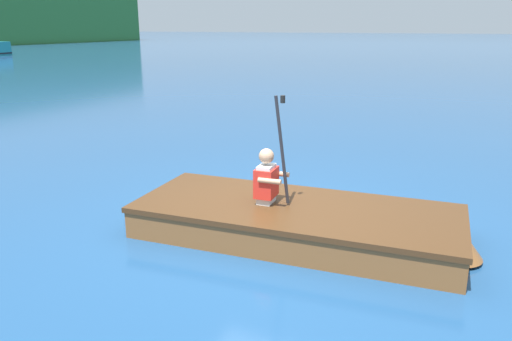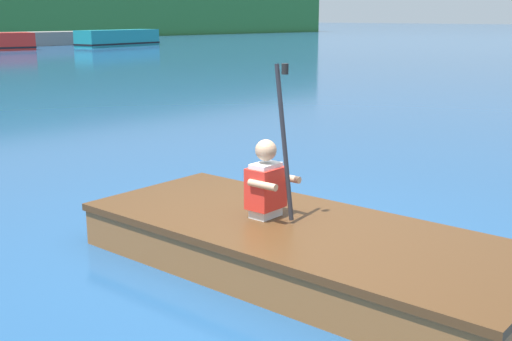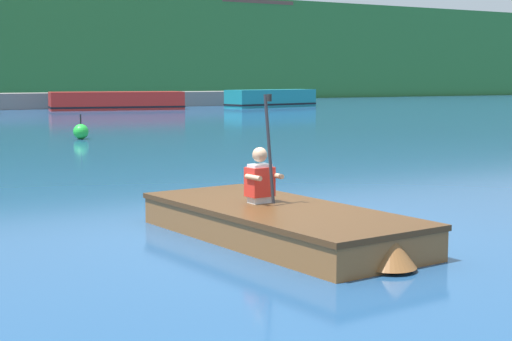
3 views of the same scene
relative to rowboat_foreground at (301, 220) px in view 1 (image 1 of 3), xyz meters
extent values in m
plane|color=navy|center=(0.10, 0.44, -0.21)|extent=(300.00, 300.00, 0.00)
cube|color=brown|center=(-0.01, 0.06, -0.03)|extent=(1.76, 3.68, 0.36)
cube|color=#482C16|center=(-0.01, 0.06, 0.13)|extent=(1.80, 3.72, 0.06)
cube|color=#482C16|center=(-0.01, 0.06, 0.12)|extent=(1.46, 3.16, 0.02)
cone|color=brown|center=(0.16, -1.64, -0.01)|extent=(0.54, 0.54, 0.33)
cube|color=brown|center=(-0.03, 0.32, 0.11)|extent=(1.36, 0.29, 0.03)
cube|color=silver|center=(-0.04, 0.41, 0.38)|extent=(0.25, 0.18, 0.44)
cube|color=red|center=(-0.04, 0.41, 0.40)|extent=(0.31, 0.24, 0.33)
sphere|color=tan|center=(-0.04, 0.41, 0.70)|extent=(0.17, 0.17, 0.17)
cylinder|color=tan|center=(-0.18, 0.31, 0.46)|extent=(0.08, 0.26, 0.06)
cylinder|color=tan|center=(0.12, 0.34, 0.46)|extent=(0.08, 0.26, 0.06)
cylinder|color=#232328|center=(-0.02, 0.23, 0.78)|extent=(0.05, 0.20, 1.20)
cylinder|color=black|center=(-0.02, 0.23, 1.34)|extent=(0.05, 0.05, 0.08)
camera|label=1|loc=(-4.90, -1.84, 2.10)|focal=35.00mm
camera|label=2|loc=(-3.54, -3.04, 1.72)|focal=45.00mm
camera|label=3|loc=(-4.40, -7.16, 1.56)|focal=55.00mm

